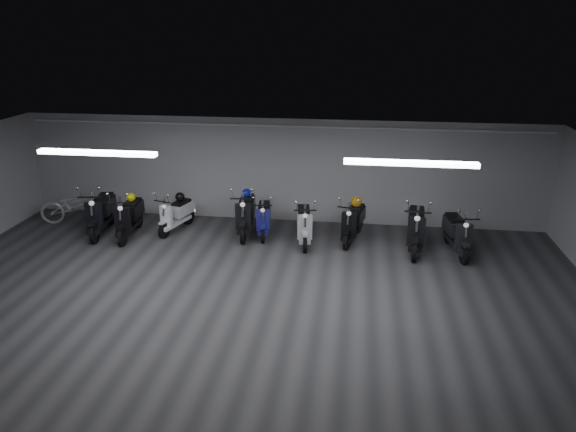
# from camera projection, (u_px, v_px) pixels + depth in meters

# --- Properties ---
(floor) EXTENTS (14.00, 10.00, 0.01)m
(floor) POSITION_uv_depth(u_px,v_px,m) (241.00, 313.00, 9.86)
(floor) COLOR #333335
(floor) RESTS_ON ground
(ceiling) EXTENTS (14.00, 10.00, 0.01)m
(ceiling) POSITION_uv_depth(u_px,v_px,m) (236.00, 168.00, 8.88)
(ceiling) COLOR gray
(ceiling) RESTS_ON ground
(back_wall) EXTENTS (14.00, 0.01, 2.80)m
(back_wall) POSITION_uv_depth(u_px,v_px,m) (280.00, 171.00, 14.02)
(back_wall) COLOR #A5A5A7
(back_wall) RESTS_ON ground
(fluor_strip_left) EXTENTS (2.40, 0.18, 0.08)m
(fluor_strip_left) POSITION_uv_depth(u_px,v_px,m) (97.00, 153.00, 10.21)
(fluor_strip_left) COLOR white
(fluor_strip_left) RESTS_ON ceiling
(fluor_strip_right) EXTENTS (2.40, 0.18, 0.08)m
(fluor_strip_right) POSITION_uv_depth(u_px,v_px,m) (410.00, 163.00, 9.46)
(fluor_strip_right) COLOR white
(fluor_strip_right) RESTS_ON ceiling
(conduit) EXTENTS (13.60, 0.05, 0.05)m
(conduit) POSITION_uv_depth(u_px,v_px,m) (279.00, 126.00, 13.52)
(conduit) COLOR white
(conduit) RESTS_ON back_wall
(scooter_0) EXTENTS (0.95, 2.06, 1.47)m
(scooter_0) POSITION_uv_depth(u_px,v_px,m) (100.00, 206.00, 13.32)
(scooter_0) COLOR black
(scooter_0) RESTS_ON floor
(scooter_1) EXTENTS (0.77, 1.89, 1.37)m
(scooter_1) POSITION_uv_depth(u_px,v_px,m) (129.00, 211.00, 13.14)
(scooter_1) COLOR black
(scooter_1) RESTS_ON floor
(scooter_2) EXTENTS (0.97, 1.70, 1.20)m
(scooter_2) POSITION_uv_depth(u_px,v_px,m) (176.00, 209.00, 13.51)
(scooter_2) COLOR white
(scooter_2) RESTS_ON floor
(scooter_3) EXTENTS (0.82, 1.98, 1.44)m
(scooter_3) POSITION_uv_depth(u_px,v_px,m) (246.00, 207.00, 13.29)
(scooter_3) COLOR black
(scooter_3) RESTS_ON floor
(scooter_4) EXTENTS (0.74, 1.68, 1.21)m
(scooter_4) POSITION_uv_depth(u_px,v_px,m) (264.00, 212.00, 13.28)
(scooter_4) COLOR navy
(scooter_4) RESTS_ON floor
(scooter_6) EXTENTS (0.83, 1.82, 1.30)m
(scooter_6) POSITION_uv_depth(u_px,v_px,m) (304.00, 218.00, 12.77)
(scooter_6) COLOR silver
(scooter_6) RESTS_ON floor
(scooter_7) EXTENTS (0.96, 1.84, 1.31)m
(scooter_7) POSITION_uv_depth(u_px,v_px,m) (354.00, 216.00, 12.88)
(scooter_7) COLOR black
(scooter_7) RESTS_ON floor
(scooter_8) EXTENTS (0.84, 2.03, 1.47)m
(scooter_8) POSITION_uv_depth(u_px,v_px,m) (416.00, 221.00, 12.33)
(scooter_8) COLOR black
(scooter_8) RESTS_ON floor
(scooter_9) EXTENTS (0.83, 1.84, 1.32)m
(scooter_9) POSITION_uv_depth(u_px,v_px,m) (458.00, 227.00, 12.18)
(scooter_9) COLOR black
(scooter_9) RESTS_ON floor
(bicycle) EXTENTS (1.90, 1.12, 1.16)m
(bicycle) POSITION_uv_depth(u_px,v_px,m) (75.00, 202.00, 14.10)
(bicycle) COLOR silver
(bicycle) RESTS_ON floor
(helmet_0) EXTENTS (0.25, 0.25, 0.25)m
(helmet_0) POSITION_uv_depth(u_px,v_px,m) (180.00, 197.00, 13.61)
(helmet_0) COLOR black
(helmet_0) RESTS_ON scooter_2
(helmet_1) EXTENTS (0.23, 0.23, 0.23)m
(helmet_1) POSITION_uv_depth(u_px,v_px,m) (131.00, 197.00, 13.28)
(helmet_1) COLOR #CAC70B
(helmet_1) RESTS_ON scooter_1
(helmet_2) EXTENTS (0.24, 0.24, 0.24)m
(helmet_2) POSITION_uv_depth(u_px,v_px,m) (246.00, 193.00, 13.44)
(helmet_2) COLOR #0D1994
(helmet_2) RESTS_ON scooter_3
(helmet_3) EXTENTS (0.27, 0.27, 0.27)m
(helmet_3) POSITION_uv_depth(u_px,v_px,m) (356.00, 202.00, 12.99)
(helmet_3) COLOR #C87D0B
(helmet_3) RESTS_ON scooter_7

